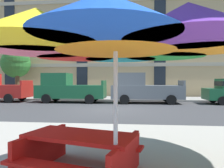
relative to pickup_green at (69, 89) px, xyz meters
name	(u,v)px	position (x,y,z in m)	size (l,w,h in m)	color
ground_plane	(110,110)	(3.59, -3.70, -1.03)	(120.00, 120.00, 0.00)	#38383A
sidewalk_far	(119,98)	(3.59, 3.10, -0.97)	(56.00, 3.60, 0.12)	gray
apartment_building	(123,18)	(3.59, 11.29, 8.57)	(46.09, 12.08, 19.20)	tan
pickup_green	(69,89)	(0.00, 0.00, 0.00)	(5.10, 2.12, 2.20)	#195933
pickup_gray	(144,89)	(5.63, 0.00, 0.00)	(5.10, 2.12, 2.20)	slate
street_tree_left	(16,62)	(-6.20, 3.50, 2.40)	(2.73, 2.75, 4.88)	#4C3823
patio_umbrella	(116,38)	(4.66, -12.70, 1.20)	(3.47, 3.47, 2.48)	silver
picnic_table	(80,151)	(4.03, -12.19, -0.54)	(2.13, 1.94, 0.77)	red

